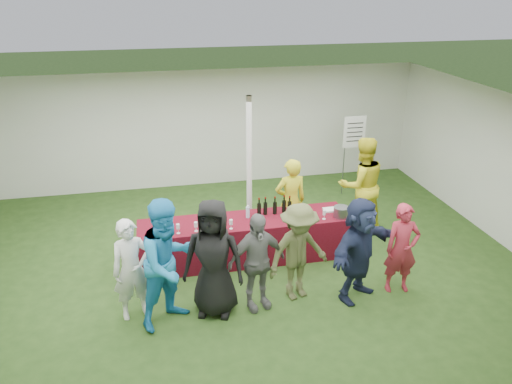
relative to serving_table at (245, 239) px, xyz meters
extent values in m
plane|color=#284719|center=(-0.25, -0.38, -0.38)|extent=(60.00, 60.00, 0.00)
plane|color=white|center=(-0.25, 3.62, 0.97)|extent=(10.00, 0.00, 10.00)
plane|color=white|center=(-0.25, -4.38, 0.97)|extent=(10.00, 0.00, 10.00)
plane|color=white|center=(4.75, -0.38, 0.97)|extent=(0.00, 8.00, 8.00)
plane|color=white|center=(-0.25, -0.38, 2.33)|extent=(10.00, 10.00, 0.00)
cylinder|color=silver|center=(0.25, 0.82, 0.98)|extent=(0.10, 0.10, 2.70)
cube|color=#5A101D|center=(0.00, 0.00, 0.00)|extent=(3.60, 0.80, 0.75)
cylinder|color=black|center=(0.28, 0.14, 0.48)|extent=(0.07, 0.07, 0.22)
cylinder|color=black|center=(0.28, 0.14, 0.64)|extent=(0.03, 0.03, 0.08)
cylinder|color=maroon|center=(0.28, 0.14, 0.69)|extent=(0.03, 0.03, 0.02)
cylinder|color=black|center=(0.40, 0.14, 0.48)|extent=(0.07, 0.07, 0.22)
cylinder|color=black|center=(0.40, 0.14, 0.64)|extent=(0.03, 0.03, 0.08)
cylinder|color=maroon|center=(0.40, 0.14, 0.69)|extent=(0.03, 0.03, 0.02)
cylinder|color=black|center=(0.56, 0.13, 0.48)|extent=(0.07, 0.07, 0.22)
cylinder|color=black|center=(0.56, 0.13, 0.64)|extent=(0.03, 0.03, 0.08)
cylinder|color=maroon|center=(0.56, 0.13, 0.69)|extent=(0.03, 0.03, 0.02)
cylinder|color=black|center=(0.74, 0.16, 0.48)|extent=(0.07, 0.07, 0.22)
cylinder|color=black|center=(0.74, 0.16, 0.64)|extent=(0.03, 0.03, 0.08)
cylinder|color=maroon|center=(0.74, 0.16, 0.69)|extent=(0.03, 0.03, 0.02)
cylinder|color=black|center=(0.82, 0.10, 0.48)|extent=(0.07, 0.07, 0.22)
cylinder|color=black|center=(0.82, 0.10, 0.64)|extent=(0.03, 0.03, 0.08)
cylinder|color=maroon|center=(0.82, 0.10, 0.69)|extent=(0.03, 0.03, 0.02)
cylinder|color=silver|center=(-1.43, -0.23, 0.38)|extent=(0.06, 0.06, 0.00)
cylinder|color=silver|center=(-1.43, -0.23, 0.42)|extent=(0.01, 0.01, 0.07)
cylinder|color=silver|center=(-1.43, -0.23, 0.50)|extent=(0.06, 0.06, 0.08)
cylinder|color=#45070D|center=(-1.43, -0.23, 0.47)|extent=(0.05, 0.05, 0.02)
cylinder|color=silver|center=(-1.14, -0.25, 0.38)|extent=(0.06, 0.06, 0.00)
cylinder|color=silver|center=(-1.14, -0.25, 0.42)|extent=(0.01, 0.01, 0.07)
cylinder|color=silver|center=(-1.14, -0.25, 0.50)|extent=(0.06, 0.06, 0.08)
cylinder|color=silver|center=(-0.85, -0.24, 0.38)|extent=(0.06, 0.06, 0.00)
cylinder|color=silver|center=(-0.85, -0.24, 0.42)|extent=(0.01, 0.01, 0.07)
cylinder|color=silver|center=(-0.85, -0.24, 0.50)|extent=(0.06, 0.06, 0.08)
cylinder|color=silver|center=(-0.28, -0.27, 0.38)|extent=(0.06, 0.06, 0.00)
cylinder|color=silver|center=(-0.28, -0.27, 0.42)|extent=(0.01, 0.01, 0.07)
cylinder|color=silver|center=(-0.28, -0.27, 0.50)|extent=(0.06, 0.06, 0.08)
cylinder|color=#45070D|center=(-0.28, -0.27, 0.47)|extent=(0.05, 0.05, 0.02)
cylinder|color=silver|center=(1.34, -0.25, 0.38)|extent=(0.06, 0.06, 0.00)
cylinder|color=silver|center=(1.34, -0.25, 0.42)|extent=(0.01, 0.01, 0.07)
cylinder|color=silver|center=(1.34, -0.25, 0.50)|extent=(0.06, 0.06, 0.08)
cylinder|color=#45070D|center=(1.34, -0.25, 0.47)|extent=(0.05, 0.05, 0.02)
cylinder|color=silver|center=(0.07, 0.08, 0.47)|extent=(0.07, 0.07, 0.20)
cylinder|color=silver|center=(0.07, 0.08, 0.59)|extent=(0.03, 0.03, 0.03)
cube|color=white|center=(1.56, 0.05, 0.39)|extent=(0.25, 0.18, 0.03)
cylinder|color=slate|center=(1.65, -0.22, 0.46)|extent=(0.26, 0.26, 0.18)
cylinder|color=slate|center=(2.71, 2.36, 0.18)|extent=(0.02, 0.02, 1.10)
cylinder|color=slate|center=(3.11, 2.36, 0.18)|extent=(0.02, 0.02, 1.10)
cube|color=white|center=(2.91, 2.36, 1.07)|extent=(0.50, 0.02, 0.70)
cube|color=black|center=(2.91, 2.34, 1.27)|extent=(0.36, 0.01, 0.02)
cube|color=black|center=(2.91, 2.34, 1.17)|extent=(0.36, 0.01, 0.02)
cube|color=black|center=(2.91, 2.34, 1.07)|extent=(0.36, 0.01, 0.02)
cube|color=black|center=(2.91, 2.34, 0.97)|extent=(0.36, 0.01, 0.02)
cube|color=black|center=(2.91, 2.34, 0.88)|extent=(0.36, 0.01, 0.02)
imported|color=gold|center=(0.93, 0.44, 0.44)|extent=(0.63, 0.45, 1.63)
imported|color=gold|center=(2.37, 0.62, 0.56)|extent=(0.94, 0.74, 1.88)
imported|color=silver|center=(-1.85, -1.24, 0.39)|extent=(0.63, 0.50, 1.53)
imported|color=#2086C5|center=(-1.34, -1.47, 0.57)|extent=(1.16, 1.10, 1.89)
imported|color=black|center=(-0.71, -1.39, 0.52)|extent=(1.01, 0.81, 1.78)
imported|color=slate|center=(-0.09, -1.41, 0.39)|extent=(0.96, 0.57, 1.53)
imported|color=#4F552E|center=(0.57, -1.29, 0.40)|extent=(1.13, 0.85, 1.56)
imported|color=#1D2543|center=(1.46, -1.47, 0.45)|extent=(1.55, 1.22, 1.64)
imported|color=#A62638|center=(2.18, -1.44, 0.36)|extent=(0.57, 0.40, 1.46)
camera|label=1|loc=(-1.40, -7.49, 4.15)|focal=35.00mm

